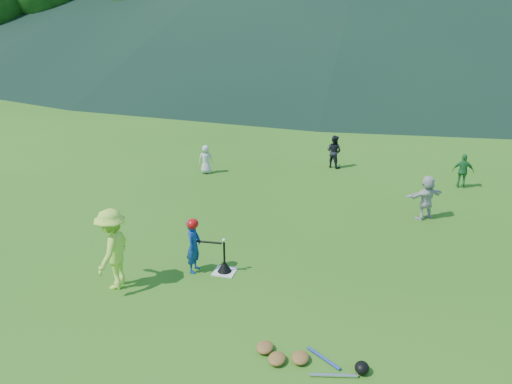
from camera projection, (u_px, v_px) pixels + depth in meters
ground at (225, 272)px, 10.48m from camera, size 120.00×120.00×0.00m
home_plate at (225, 272)px, 10.48m from camera, size 0.45×0.45×0.02m
baseball at (224, 240)px, 10.22m from camera, size 0.08×0.08×0.08m
batter_child at (194, 246)px, 10.34m from camera, size 0.28×0.42×1.16m
adult_coach at (113, 249)px, 9.67m from camera, size 0.71×1.11×1.64m
fielder_a at (206, 159)px, 16.56m from camera, size 0.54×0.43×0.96m
fielder_b at (334, 151)px, 17.14m from camera, size 0.68×0.62×1.14m
fielder_c at (463, 171)px, 15.21m from camera, size 0.63×0.28×1.06m
fielder_d at (426, 197)px, 12.94m from camera, size 1.10×0.92×1.18m
batting_tee at (225, 267)px, 10.44m from camera, size 0.30×0.30×0.68m
batter_gear at (194, 225)px, 10.17m from camera, size 0.73×0.26×0.52m
equipment_pile at (300, 358)px, 7.81m from camera, size 1.80×0.67×0.19m
outfield_fence at (350, 75)px, 35.56m from camera, size 70.07×0.08×1.33m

